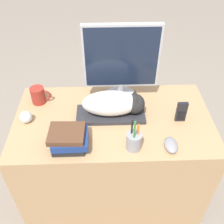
{
  "coord_description": "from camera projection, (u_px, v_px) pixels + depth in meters",
  "views": [
    {
      "loc": [
        -0.05,
        -0.78,
        1.72
      ],
      "look_at": [
        -0.01,
        0.3,
        0.76
      ],
      "focal_mm": 42.0,
      "sensor_mm": 36.0,
      "label": 1
    }
  ],
  "objects": [
    {
      "name": "desk",
      "position": [
        113.0,
        157.0,
        1.73
      ],
      "size": [
        1.13,
        0.62,
        0.7
      ],
      "color": "tan",
      "rests_on": "ground_plane"
    },
    {
      "name": "coffee_mug",
      "position": [
        39.0,
        95.0,
        1.58
      ],
      "size": [
        0.12,
        0.08,
        0.1
      ],
      "color": "#9E2D23",
      "rests_on": "desk"
    },
    {
      "name": "book_stack",
      "position": [
        69.0,
        139.0,
        1.31
      ],
      "size": [
        0.2,
        0.18,
        0.1
      ],
      "color": "black",
      "rests_on": "desk"
    },
    {
      "name": "cat",
      "position": [
        115.0,
        103.0,
        1.45
      ],
      "size": [
        0.35,
        0.15,
        0.14
      ],
      "color": "white",
      "rests_on": "keyboard"
    },
    {
      "name": "keyboard",
      "position": [
        111.0,
        114.0,
        1.51
      ],
      "size": [
        0.39,
        0.16,
        0.02
      ],
      "color": "#2D2D33",
      "rests_on": "desk"
    },
    {
      "name": "pen_cup",
      "position": [
        134.0,
        141.0,
        1.3
      ],
      "size": [
        0.08,
        0.08,
        0.2
      ],
      "color": "#939399",
      "rests_on": "desk"
    },
    {
      "name": "computer_mouse",
      "position": [
        171.0,
        145.0,
        1.32
      ],
      "size": [
        0.07,
        0.11,
        0.04
      ],
      "color": "gray",
      "rests_on": "desk"
    },
    {
      "name": "baseball",
      "position": [
        26.0,
        117.0,
        1.46
      ],
      "size": [
        0.07,
        0.07,
        0.07
      ],
      "color": "silver",
      "rests_on": "desk"
    },
    {
      "name": "phone",
      "position": [
        181.0,
        112.0,
        1.45
      ],
      "size": [
        0.06,
        0.02,
        0.13
      ],
      "color": "black",
      "rests_on": "desk"
    },
    {
      "name": "monitor",
      "position": [
        121.0,
        61.0,
        1.48
      ],
      "size": [
        0.43,
        0.19,
        0.47
      ],
      "color": "#B7B7BC",
      "rests_on": "desk"
    }
  ]
}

